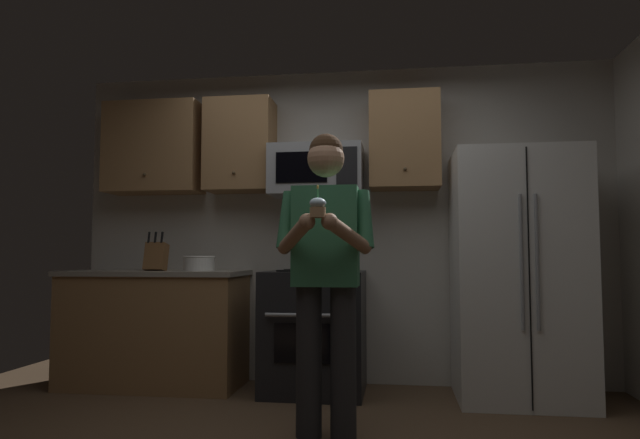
{
  "coord_description": "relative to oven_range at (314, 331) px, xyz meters",
  "views": [
    {
      "loc": [
        0.48,
        -2.86,
        1.03
      ],
      "look_at": [
        0.03,
        0.34,
        1.25
      ],
      "focal_mm": 30.9,
      "sensor_mm": 36.0,
      "label": 1
    }
  ],
  "objects": [
    {
      "name": "wall_back",
      "position": [
        0.15,
        0.39,
        0.84
      ],
      "size": [
        4.4,
        0.1,
        2.6
      ],
      "primitive_type": "cube",
      "color": "beige",
      "rests_on": "ground"
    },
    {
      "name": "oven_range",
      "position": [
        0.0,
        0.0,
        0.0
      ],
      "size": [
        0.76,
        0.7,
        0.93
      ],
      "color": "black",
      "rests_on": "ground"
    },
    {
      "name": "microwave",
      "position": [
        0.0,
        0.12,
        1.26
      ],
      "size": [
        0.74,
        0.41,
        0.4
      ],
      "color": "#9EA0A5"
    },
    {
      "name": "refrigerator",
      "position": [
        1.5,
        -0.04,
        0.44
      ],
      "size": [
        0.9,
        0.75,
        1.8
      ],
      "color": "white",
      "rests_on": "ground"
    },
    {
      "name": "cabinet_row_upper",
      "position": [
        -0.57,
        0.17,
        1.49
      ],
      "size": [
        2.78,
        0.36,
        0.76
      ],
      "color": "#9E7247"
    },
    {
      "name": "counter_left",
      "position": [
        -1.3,
        0.02,
        0.0
      ],
      "size": [
        1.44,
        0.66,
        0.92
      ],
      "color": "#9E7247",
      "rests_on": "ground"
    },
    {
      "name": "knife_block",
      "position": [
        -1.28,
        -0.03,
        0.57
      ],
      "size": [
        0.16,
        0.15,
        0.32
      ],
      "color": "brown",
      "rests_on": "counter_left"
    },
    {
      "name": "bowl_large_white",
      "position": [
        -0.94,
        0.03,
        0.52
      ],
      "size": [
        0.26,
        0.26,
        0.12
      ],
      "color": "white",
      "rests_on": "counter_left"
    },
    {
      "name": "person",
      "position": [
        0.22,
        -1.03,
        0.53
      ],
      "size": [
        0.6,
        0.48,
        1.76
      ],
      "color": "#262628",
      "rests_on": "ground"
    },
    {
      "name": "cupcake",
      "position": [
        0.22,
        -1.36,
        0.83
      ],
      "size": [
        0.09,
        0.09,
        0.17
      ],
      "color": "#A87F56"
    }
  ]
}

